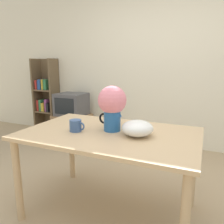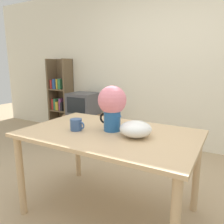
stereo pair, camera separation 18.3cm
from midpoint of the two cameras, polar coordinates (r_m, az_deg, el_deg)
ground_plane at (r=2.10m, az=3.81°, el=-26.21°), size 12.00×12.00×0.00m
wall_back at (r=3.56m, az=18.52°, el=11.55°), size 8.00×0.05×2.60m
table at (r=1.86m, az=2.13°, el=-7.98°), size 1.44×0.91×0.76m
flower_vase at (r=1.81m, az=2.92°, el=1.90°), size 0.24×0.24×0.38m
coffee_mug at (r=1.87m, az=-6.55°, el=-3.33°), size 0.14×0.10×0.10m
white_bowl at (r=1.71m, az=9.26°, el=-4.42°), size 0.25×0.25×0.12m
tv_stand at (r=3.94m, az=-5.94°, el=-3.74°), size 0.58×0.48×0.45m
tv_set at (r=3.84m, az=-6.10°, el=2.18°), size 0.48×0.44×0.38m
bookshelf at (r=4.51m, az=-12.10°, el=4.29°), size 0.46×0.29×1.42m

